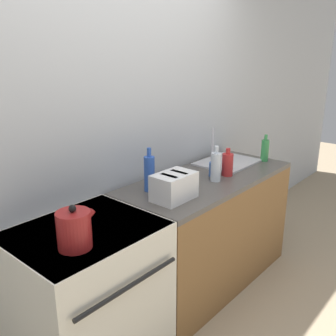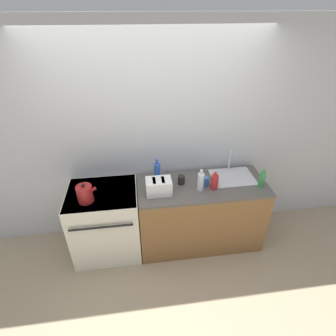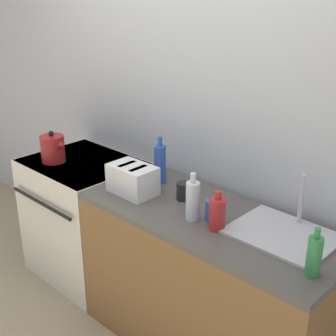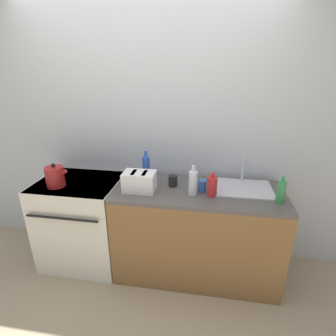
# 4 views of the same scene
# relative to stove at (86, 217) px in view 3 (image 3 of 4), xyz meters

# --- Properties ---
(ground_plane) EXTENTS (12.00, 12.00, 0.00)m
(ground_plane) POSITION_rel_stove_xyz_m (0.61, -0.32, -0.46)
(ground_plane) COLOR tan
(wall_back) EXTENTS (8.00, 0.05, 2.60)m
(wall_back) POSITION_rel_stove_xyz_m (0.61, 0.38, 0.84)
(wall_back) COLOR silver
(wall_back) RESTS_ON ground_plane
(stove) EXTENTS (0.78, 0.68, 0.89)m
(stove) POSITION_rel_stove_xyz_m (0.00, 0.00, 0.00)
(stove) COLOR silver
(stove) RESTS_ON ground_plane
(counter_block) EXTENTS (1.50, 0.63, 0.89)m
(counter_block) POSITION_rel_stove_xyz_m (1.15, -0.00, -0.01)
(counter_block) COLOR brown
(counter_block) RESTS_ON ground_plane
(kettle) EXTENTS (0.21, 0.16, 0.22)m
(kettle) POSITION_rel_stove_xyz_m (-0.14, -0.13, 0.53)
(kettle) COLOR maroon
(kettle) RESTS_ON stove
(toaster) EXTENTS (0.28, 0.19, 0.17)m
(toaster) POSITION_rel_stove_xyz_m (0.63, -0.09, 0.52)
(toaster) COLOR white
(toaster) RESTS_ON counter_block
(sink_tray) EXTENTS (0.50, 0.39, 0.28)m
(sink_tray) POSITION_rel_stove_xyz_m (1.54, 0.09, 0.45)
(sink_tray) COLOR #B7B7BC
(sink_tray) RESTS_ON counter_block
(bottle_green) EXTENTS (0.06, 0.06, 0.23)m
(bottle_green) POSITION_rel_stove_xyz_m (1.80, -0.12, 0.53)
(bottle_green) COLOR #338C47
(bottle_green) RESTS_ON counter_block
(bottle_blue) EXTENTS (0.07, 0.07, 0.30)m
(bottle_blue) POSITION_rel_stove_xyz_m (0.64, 0.13, 0.56)
(bottle_blue) COLOR #2D56B7
(bottle_blue) RESTS_ON counter_block
(bottle_clear) EXTENTS (0.07, 0.07, 0.26)m
(bottle_clear) POSITION_rel_stove_xyz_m (1.10, -0.10, 0.54)
(bottle_clear) COLOR silver
(bottle_clear) RESTS_ON counter_block
(bottle_red) EXTENTS (0.08, 0.08, 0.21)m
(bottle_red) POSITION_rel_stove_xyz_m (1.26, -0.09, 0.52)
(bottle_red) COLOR #B72828
(bottle_red) RESTS_ON counter_block
(cup_black) EXTENTS (0.08, 0.08, 0.10)m
(cup_black) POSITION_rel_stove_xyz_m (0.91, 0.05, 0.48)
(cup_black) COLOR black
(cup_black) RESTS_ON counter_block
(cup_blue) EXTENTS (0.07, 0.07, 0.11)m
(cup_blue) POSITION_rel_stove_xyz_m (1.18, -0.03, 0.49)
(cup_blue) COLOR #3860B2
(cup_blue) RESTS_ON counter_block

